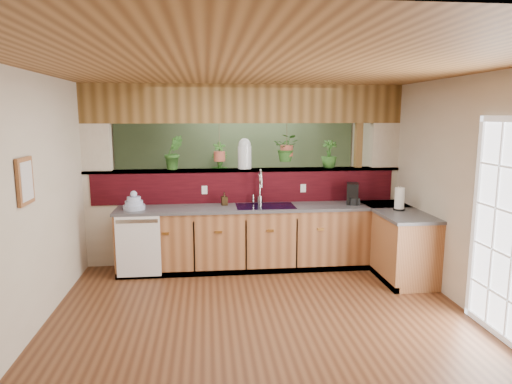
{
  "coord_description": "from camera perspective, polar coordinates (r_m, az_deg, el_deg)",
  "views": [
    {
      "loc": [
        -0.57,
        -5.28,
        2.17
      ],
      "look_at": [
        0.09,
        0.7,
        1.15
      ],
      "focal_mm": 32.0,
      "sensor_mm": 36.0,
      "label": 1
    }
  ],
  "objects": [
    {
      "name": "paper_towel",
      "position": [
        6.43,
        17.5,
        -0.86
      ],
      "size": [
        0.15,
        0.15,
        0.33
      ],
      "color": "black",
      "rests_on": "countertop"
    },
    {
      "name": "navy_sink",
      "position": [
        6.45,
        1.17,
        -2.45
      ],
      "size": [
        0.82,
        0.5,
        0.18
      ],
      "color": "black",
      "rests_on": "countertop"
    },
    {
      "name": "sage_backwall",
      "position": [
        8.82,
        -2.54,
        3.95
      ],
      "size": [
        4.55,
        0.02,
        2.55
      ],
      "primitive_type": "cube",
      "color": "#566E4B",
      "rests_on": "ground"
    },
    {
      "name": "hanging_plant_a",
      "position": [
        6.64,
        -4.6,
        5.75
      ],
      "size": [
        0.19,
        0.16,
        0.54
      ],
      "color": "brown",
      "rests_on": "header_beam"
    },
    {
      "name": "faucet",
      "position": [
        6.52,
        0.49,
        0.86
      ],
      "size": [
        0.23,
        0.22,
        0.51
      ],
      "color": "#B7B7B2",
      "rests_on": "countertop"
    },
    {
      "name": "shelf_plant_b",
      "position": [
        8.58,
        -4.59,
        3.43
      ],
      "size": [
        0.31,
        0.31,
        0.53
      ],
      "primitive_type": "imported",
      "rotation": [
        0.0,
        0.0,
        -0.04
      ],
      "color": "#2A5B1F",
      "rests_on": "shelving_console"
    },
    {
      "name": "wall_back",
      "position": [
        8.84,
        -2.55,
        3.96
      ],
      "size": [
        4.6,
        0.02,
        2.6
      ],
      "primitive_type": "cube",
      "color": "beige",
      "rests_on": "ground"
    },
    {
      "name": "floor_plant",
      "position": [
        8.11,
        3.63,
        -3.32
      ],
      "size": [
        0.77,
        0.72,
        0.71
      ],
      "primitive_type": "imported",
      "rotation": [
        0.0,
        0.0,
        0.29
      ],
      "color": "#2A5B1F",
      "rests_on": "ground"
    },
    {
      "name": "shelving_console",
      "position": [
        8.69,
        -7.72,
        -1.55
      ],
      "size": [
        1.51,
        0.86,
        0.97
      ],
      "primitive_type": "cube",
      "rotation": [
        0.0,
        0.0,
        0.35
      ],
      "color": "black",
      "rests_on": "ground"
    },
    {
      "name": "french_door",
      "position": [
        5.01,
        28.55,
        -4.47
      ],
      "size": [
        0.06,
        1.02,
        2.16
      ],
      "primitive_type": "cube",
      "color": "white",
      "rests_on": "ground"
    },
    {
      "name": "ledge_plant_left",
      "position": [
        6.66,
        -10.24,
        4.88
      ],
      "size": [
        0.32,
        0.28,
        0.49
      ],
      "primitive_type": "imported",
      "rotation": [
        0.0,
        0.0,
        0.28
      ],
      "color": "#2A5B1F",
      "rests_on": "pass_through_ledge"
    },
    {
      "name": "pass_through_partition",
      "position": [
        6.72,
        -1.09,
        1.25
      ],
      "size": [
        4.6,
        0.21,
        2.6
      ],
      "color": "beige",
      "rests_on": "ground"
    },
    {
      "name": "ground",
      "position": [
        5.73,
        -0.11,
        -12.61
      ],
      "size": [
        4.6,
        7.0,
        0.01
      ],
      "primitive_type": "cube",
      "color": "#522E19",
      "rests_on": "ground"
    },
    {
      "name": "soap_dispenser",
      "position": [
        6.49,
        -3.99,
        -0.86
      ],
      "size": [
        0.1,
        0.1,
        0.18
      ],
      "primitive_type": "imported",
      "rotation": [
        0.0,
        0.0,
        0.19
      ],
      "color": "#362613",
      "rests_on": "countertop"
    },
    {
      "name": "pass_through_ledge",
      "position": [
        6.7,
        -1.35,
        2.76
      ],
      "size": [
        4.6,
        0.21,
        0.04
      ],
      "primitive_type": "cube",
      "color": "brown",
      "rests_on": "ground"
    },
    {
      "name": "ceiling",
      "position": [
        5.32,
        -0.12,
        14.27
      ],
      "size": [
        4.6,
        7.0,
        0.01
      ],
      "primitive_type": "cube",
      "color": "brown",
      "rests_on": "ground"
    },
    {
      "name": "countertop",
      "position": [
        6.53,
        6.42,
        -5.71
      ],
      "size": [
        4.14,
        1.52,
        0.9
      ],
      "color": "brown",
      "rests_on": "ground"
    },
    {
      "name": "dish_stack",
      "position": [
        6.4,
        -15.0,
        -1.41
      ],
      "size": [
        0.29,
        0.29,
        0.26
      ],
      "color": "#AAB8DC",
      "rests_on": "countertop"
    },
    {
      "name": "dishwasher",
      "position": [
        6.25,
        -14.51,
        -6.61
      ],
      "size": [
        0.58,
        0.03,
        0.82
      ],
      "color": "white",
      "rests_on": "ground"
    },
    {
      "name": "shelf_plant_a",
      "position": [
        8.61,
        -10.51,
        2.92
      ],
      "size": [
        0.24,
        0.19,
        0.41
      ],
      "primitive_type": "imported",
      "rotation": [
        0.0,
        0.0,
        0.24
      ],
      "color": "#2A5B1F",
      "rests_on": "shelving_console"
    },
    {
      "name": "framed_print",
      "position": [
        4.83,
        -26.88,
        1.22
      ],
      "size": [
        0.04,
        0.35,
        0.45
      ],
      "color": "brown",
      "rests_on": "wall_left"
    },
    {
      "name": "wall_left",
      "position": [
        5.62,
        -24.13,
        -0.12
      ],
      "size": [
        0.02,
        7.0,
        2.6
      ],
      "primitive_type": "cube",
      "color": "beige",
      "rests_on": "ground"
    },
    {
      "name": "header_beam",
      "position": [
        6.65,
        -1.39,
        10.96
      ],
      "size": [
        4.6,
        0.15,
        0.55
      ],
      "primitive_type": "cube",
      "color": "brown",
      "rests_on": "ground"
    },
    {
      "name": "coffee_maker",
      "position": [
        6.7,
        11.99,
        -0.31
      ],
      "size": [
        0.16,
        0.27,
        0.3
      ],
      "rotation": [
        0.0,
        0.0,
        -0.3
      ],
      "color": "black",
      "rests_on": "countertop"
    },
    {
      "name": "wall_front",
      "position": [
        2.06,
        10.77,
        -15.51
      ],
      "size": [
        4.6,
        0.02,
        2.6
      ],
      "primitive_type": "cube",
      "color": "beige",
      "rests_on": "ground"
    },
    {
      "name": "glass_jar",
      "position": [
        6.67,
        -1.43,
        4.83
      ],
      "size": [
        0.2,
        0.2,
        0.44
      ],
      "color": "silver",
      "rests_on": "pass_through_ledge"
    },
    {
      "name": "ledge_plant_right",
      "position": [
        6.9,
        9.13,
        4.72
      ],
      "size": [
        0.26,
        0.26,
        0.41
      ],
      "primitive_type": "imported",
      "rotation": [
        0.0,
        0.0,
        -0.14
      ],
      "color": "#2A5B1F",
      "rests_on": "pass_through_ledge"
    },
    {
      "name": "hanging_plant_b",
      "position": [
        6.74,
        3.87,
        6.99
      ],
      "size": [
        0.45,
        0.42,
        0.52
      ],
      "color": "brown",
      "rests_on": "header_beam"
    },
    {
      "name": "wall_right",
      "position": [
        6.07,
        22.03,
        0.68
      ],
      "size": [
        0.02,
        7.0,
        2.6
      ],
      "primitive_type": "cube",
      "color": "beige",
      "rests_on": "ground"
    }
  ]
}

